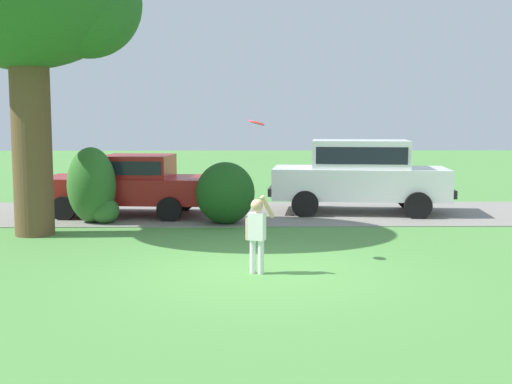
% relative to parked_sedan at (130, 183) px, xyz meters
% --- Properties ---
extents(ground_plane, '(80.00, 80.00, 0.00)m').
position_rel_parked_sedan_xyz_m(ground_plane, '(3.18, -6.27, -0.85)').
color(ground_plane, '#518E42').
extents(driveway_strip, '(28.00, 4.40, 0.02)m').
position_rel_parked_sedan_xyz_m(driveway_strip, '(3.18, 0.29, -0.84)').
color(driveway_strip, gray).
rests_on(driveway_strip, ground).
extents(shrub_near_tree, '(1.25, 1.19, 1.81)m').
position_rel_parked_sedan_xyz_m(shrub_near_tree, '(-0.68, -1.17, -0.00)').
color(shrub_near_tree, '#33702B').
rests_on(shrub_near_tree, ground).
extents(shrub_centre_left, '(1.39, 1.42, 1.47)m').
position_rel_parked_sedan_xyz_m(shrub_centre_left, '(2.48, -1.37, -0.11)').
color(shrub_centre_left, '#1E511C').
rests_on(shrub_centre_left, ground).
extents(parked_sedan, '(4.54, 2.37, 1.56)m').
position_rel_parked_sedan_xyz_m(parked_sedan, '(0.00, 0.00, 0.00)').
color(parked_sedan, maroon).
rests_on(parked_sedan, ground).
extents(parked_suv, '(4.88, 2.51, 1.92)m').
position_rel_parked_sedan_xyz_m(parked_suv, '(5.96, 0.35, 0.23)').
color(parked_suv, white).
rests_on(parked_suv, ground).
extents(child_thrower, '(0.48, 0.25, 1.29)m').
position_rel_parked_sedan_xyz_m(child_thrower, '(3.14, -6.40, -0.13)').
color(child_thrower, white).
rests_on(child_thrower, ground).
extents(frisbee, '(0.28, 0.28, 0.12)m').
position_rel_parked_sedan_xyz_m(frisbee, '(3.16, -5.37, 1.57)').
color(frisbee, red).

